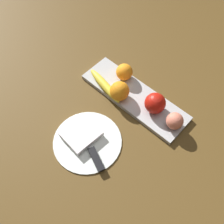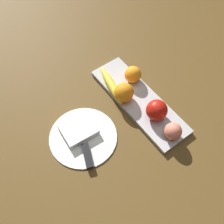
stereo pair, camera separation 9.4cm
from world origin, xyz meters
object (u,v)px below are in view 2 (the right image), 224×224
(fruit_tray, at_px, (139,101))
(orange_near_apple, at_px, (124,93))
(orange_near_banana, at_px, (133,74))
(apple, at_px, (157,110))
(folded_napkin, at_px, (78,128))
(banana, at_px, (111,85))
(knife, at_px, (86,152))
(peach, at_px, (173,131))
(dinner_plate, at_px, (83,137))

(fruit_tray, xyz_separation_m, orange_near_apple, (0.04, 0.04, 0.05))
(fruit_tray, relative_size, orange_near_banana, 6.69)
(apple, relative_size, folded_napkin, 0.66)
(apple, distance_m, banana, 0.21)
(orange_near_banana, relative_size, knife, 0.38)
(peach, xyz_separation_m, dinner_plate, (0.19, 0.25, -0.04))
(apple, relative_size, orange_near_banana, 1.17)
(orange_near_banana, height_order, dinner_plate, orange_near_banana)
(folded_napkin, bearing_deg, peach, -130.98)
(orange_near_apple, height_order, folded_napkin, orange_near_apple)
(orange_near_banana, distance_m, peach, 0.28)
(banana, bearing_deg, knife, 138.63)
(orange_near_apple, bearing_deg, banana, 5.66)
(peach, bearing_deg, orange_near_apple, 9.56)
(fruit_tray, height_order, apple, apple)
(dinner_plate, relative_size, knife, 1.38)
(orange_near_banana, bearing_deg, dinner_plate, 106.77)
(orange_near_apple, height_order, peach, orange_near_apple)
(fruit_tray, xyz_separation_m, dinner_plate, (0.00, 0.26, -0.00))
(apple, height_order, folded_napkin, apple)
(folded_napkin, bearing_deg, banana, -68.86)
(fruit_tray, relative_size, banana, 2.28)
(apple, relative_size, peach, 1.27)
(peach, bearing_deg, folded_napkin, 49.02)
(knife, bearing_deg, fruit_tray, -56.50)
(peach, height_order, dinner_plate, peach)
(apple, xyz_separation_m, knife, (0.03, 0.28, -0.04))
(banana, distance_m, orange_near_apple, 0.07)
(dinner_plate, bearing_deg, fruit_tray, -90.00)
(banana, bearing_deg, apple, -153.23)
(fruit_tray, bearing_deg, banana, 25.10)
(apple, xyz_separation_m, dinner_plate, (0.09, 0.26, -0.05))
(banana, relative_size, peach, 3.17)
(banana, distance_m, dinner_plate, 0.23)
(dinner_plate, distance_m, folded_napkin, 0.03)
(apple, bearing_deg, knife, 83.27)
(fruit_tray, distance_m, banana, 0.12)
(apple, height_order, knife, apple)
(orange_near_apple, xyz_separation_m, orange_near_banana, (0.05, -0.08, -0.00))
(orange_near_apple, relative_size, folded_napkin, 0.63)
(fruit_tray, height_order, knife, knife)
(orange_near_apple, distance_m, folded_napkin, 0.22)
(banana, distance_m, peach, 0.30)
(peach, bearing_deg, fruit_tray, -1.94)
(fruit_tray, height_order, peach, peach)
(orange_near_apple, xyz_separation_m, peach, (-0.23, -0.04, -0.01))
(apple, distance_m, orange_near_banana, 0.19)
(banana, xyz_separation_m, orange_near_banana, (-0.02, -0.09, 0.02))
(orange_near_apple, relative_size, orange_near_banana, 1.12)
(orange_near_apple, xyz_separation_m, knife, (-0.10, 0.24, -0.04))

